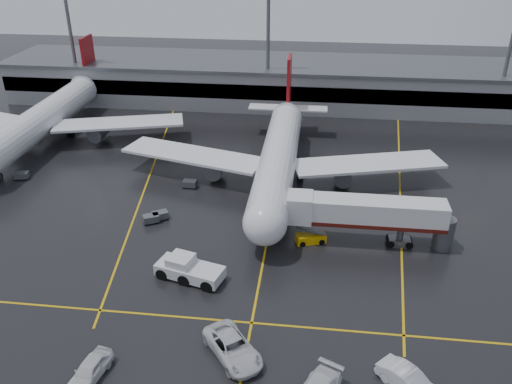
# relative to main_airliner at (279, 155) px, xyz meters

# --- Properties ---
(ground) EXTENTS (220.00, 220.00, 0.00)m
(ground) POSITION_rel_main_airliner_xyz_m (0.00, -9.70, -4.21)
(ground) COLOR black
(ground) RESTS_ON ground
(apron_line_centre) EXTENTS (0.25, 90.00, 0.02)m
(apron_line_centre) POSITION_rel_main_airliner_xyz_m (0.00, -9.70, -4.20)
(apron_line_centre) COLOR gold
(apron_line_centre) RESTS_ON ground
(apron_line_stop) EXTENTS (60.00, 0.25, 0.02)m
(apron_line_stop) POSITION_rel_main_airliner_xyz_m (0.00, -31.70, -4.20)
(apron_line_stop) COLOR gold
(apron_line_stop) RESTS_ON ground
(apron_line_left) EXTENTS (9.99, 69.35, 0.02)m
(apron_line_left) POSITION_rel_main_airliner_xyz_m (-20.00, 0.30, -4.20)
(apron_line_left) COLOR gold
(apron_line_left) RESTS_ON ground
(apron_line_right) EXTENTS (7.57, 69.64, 0.02)m
(apron_line_right) POSITION_rel_main_airliner_xyz_m (18.00, 0.30, -4.20)
(apron_line_right) COLOR gold
(apron_line_right) RESTS_ON ground
(terminal) EXTENTS (122.00, 19.00, 8.60)m
(terminal) POSITION_rel_main_airliner_xyz_m (0.00, 38.23, 0.11)
(terminal) COLOR gray
(terminal) RESTS_ON ground
(light_mast_left) EXTENTS (3.00, 1.20, 25.45)m
(light_mast_left) POSITION_rel_main_airliner_xyz_m (-45.00, 32.30, 10.27)
(light_mast_left) COLOR #595B60
(light_mast_left) RESTS_ON ground
(light_mast_mid) EXTENTS (3.00, 1.20, 25.45)m
(light_mast_mid) POSITION_rel_main_airliner_xyz_m (-5.00, 32.30, 10.27)
(light_mast_mid) COLOR #595B60
(light_mast_mid) RESTS_ON ground
(light_mast_right) EXTENTS (3.00, 1.20, 25.45)m
(light_mast_right) POSITION_rel_main_airliner_xyz_m (40.00, 32.30, 10.27)
(light_mast_right) COLOR #595B60
(light_mast_right) RESTS_ON ground
(main_airliner) EXTENTS (48.80, 45.60, 14.10)m
(main_airliner) POSITION_rel_main_airliner_xyz_m (0.00, 0.00, 0.00)
(main_airliner) COLOR silver
(main_airliner) RESTS_ON ground
(second_airliner) EXTENTS (48.80, 45.60, 14.10)m
(second_airliner) POSITION_rel_main_airliner_xyz_m (-42.00, 12.00, 0.00)
(second_airliner) COLOR silver
(second_airliner) RESTS_ON ground
(jet_bridge) EXTENTS (19.90, 3.40, 6.05)m
(jet_bridge) POSITION_rel_main_airliner_xyz_m (11.87, -15.70, -0.28)
(jet_bridge) COLOR silver
(jet_bridge) RESTS_ON ground
(pushback_tractor) EXTENTS (7.99, 4.95, 2.67)m
(pushback_tractor) POSITION_rel_main_airliner_xyz_m (-7.85, -25.23, -3.15)
(pushback_tractor) COLOR silver
(pushback_tractor) RESTS_ON ground
(belt_loader) EXTENTS (3.89, 2.56, 2.28)m
(belt_loader) POSITION_rel_main_airliner_xyz_m (5.32, -16.45, -3.65)
(belt_loader) COLOR #D9A007
(belt_loader) RESTS_ON ground
(service_van_a) EXTENTS (6.81, 7.49, 1.94)m
(service_van_a) POSITION_rel_main_airliner_xyz_m (-1.12, -36.20, -3.24)
(service_van_a) COLOR silver
(service_van_a) RESTS_ON ground
(service_van_c) EXTENTS (5.60, 5.52, 1.92)m
(service_van_c) POSITION_rel_main_airliner_xyz_m (14.16, -38.29, -3.25)
(service_van_c) COLOR silver
(service_van_c) RESTS_ON ground
(service_van_d) EXTENTS (2.97, 5.41, 1.74)m
(service_van_d) POSITION_rel_main_airliner_xyz_m (-12.93, -40.22, -3.34)
(service_van_d) COLOR silver
(service_van_d) RESTS_ON ground
(baggage_cart_a) EXTENTS (2.39, 2.16, 1.12)m
(baggage_cart_a) POSITION_rel_main_airliner_xyz_m (-14.50, -13.33, -3.58)
(baggage_cart_a) COLOR #595B60
(baggage_cart_a) RESTS_ON ground
(baggage_cart_b) EXTENTS (2.37, 2.08, 1.12)m
(baggage_cart_b) POSITION_rel_main_airliner_xyz_m (-15.42, -14.29, -3.58)
(baggage_cart_b) COLOR #595B60
(baggage_cart_b) RESTS_ON ground
(baggage_cart_c) EXTENTS (2.04, 1.37, 1.12)m
(baggage_cart_c) POSITION_rel_main_airliner_xyz_m (-12.76, -3.81, -3.58)
(baggage_cart_c) COLOR #595B60
(baggage_cart_c) RESTS_ON ground
(baggage_cart_e) EXTENTS (2.22, 1.68, 1.12)m
(baggage_cart_e) POSITION_rel_main_airliner_xyz_m (-38.72, -4.15, -3.58)
(baggage_cart_e) COLOR #595B60
(baggage_cart_e) RESTS_ON ground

